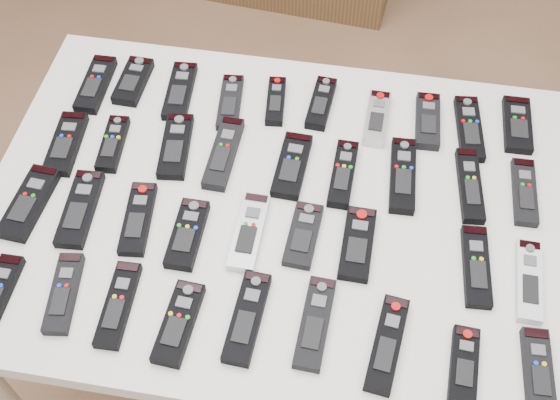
% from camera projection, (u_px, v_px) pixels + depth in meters
% --- Properties ---
extents(ground, '(4.00, 4.00, 0.00)m').
position_uv_depth(ground, '(303.00, 356.00, 2.10)').
color(ground, brown).
rests_on(ground, ground).
extents(table, '(1.25, 0.88, 0.78)m').
position_uv_depth(table, '(280.00, 221.00, 1.52)').
color(table, white).
rests_on(table, ground).
extents(remote_0, '(0.06, 0.18, 0.02)m').
position_uv_depth(remote_0, '(96.00, 84.00, 1.67)').
color(remote_0, black).
rests_on(remote_0, table).
extents(remote_1, '(0.06, 0.15, 0.02)m').
position_uv_depth(remote_1, '(133.00, 81.00, 1.67)').
color(remote_1, black).
rests_on(remote_1, table).
extents(remote_2, '(0.07, 0.18, 0.02)m').
position_uv_depth(remote_2, '(180.00, 91.00, 1.65)').
color(remote_2, black).
rests_on(remote_2, table).
extents(remote_3, '(0.07, 0.17, 0.02)m').
position_uv_depth(remote_3, '(230.00, 102.00, 1.63)').
color(remote_3, black).
rests_on(remote_3, table).
extents(remote_4, '(0.05, 0.14, 0.02)m').
position_uv_depth(remote_4, '(276.00, 101.00, 1.63)').
color(remote_4, black).
rests_on(remote_4, table).
extents(remote_5, '(0.06, 0.16, 0.02)m').
position_uv_depth(remote_5, '(321.00, 103.00, 1.63)').
color(remote_5, black).
rests_on(remote_5, table).
extents(remote_6, '(0.05, 0.16, 0.02)m').
position_uv_depth(remote_6, '(377.00, 119.00, 1.60)').
color(remote_6, '#B7B7BC').
rests_on(remote_6, table).
extents(remote_7, '(0.06, 0.16, 0.02)m').
position_uv_depth(remote_7, '(428.00, 121.00, 1.60)').
color(remote_7, black).
rests_on(remote_7, table).
extents(remote_8, '(0.07, 0.19, 0.02)m').
position_uv_depth(remote_8, '(469.00, 129.00, 1.58)').
color(remote_8, black).
rests_on(remote_8, table).
extents(remote_9, '(0.06, 0.16, 0.02)m').
position_uv_depth(remote_9, '(517.00, 125.00, 1.59)').
color(remote_9, black).
rests_on(remote_9, table).
extents(remote_10, '(0.07, 0.18, 0.02)m').
position_uv_depth(remote_10, '(66.00, 144.00, 1.56)').
color(remote_10, black).
rests_on(remote_10, table).
extents(remote_11, '(0.06, 0.16, 0.02)m').
position_uv_depth(remote_11, '(113.00, 144.00, 1.56)').
color(remote_11, black).
rests_on(remote_11, table).
extents(remote_12, '(0.08, 0.18, 0.02)m').
position_uv_depth(remote_12, '(176.00, 146.00, 1.55)').
color(remote_12, black).
rests_on(remote_12, table).
extents(remote_13, '(0.06, 0.20, 0.02)m').
position_uv_depth(remote_13, '(224.00, 153.00, 1.54)').
color(remote_13, black).
rests_on(remote_13, table).
extents(remote_14, '(0.07, 0.17, 0.02)m').
position_uv_depth(remote_14, '(292.00, 166.00, 1.52)').
color(remote_14, black).
rests_on(remote_14, table).
extents(remote_15, '(0.05, 0.17, 0.02)m').
position_uv_depth(remote_15, '(343.00, 174.00, 1.50)').
color(remote_15, black).
rests_on(remote_15, table).
extents(remote_16, '(0.06, 0.20, 0.02)m').
position_uv_depth(remote_16, '(403.00, 175.00, 1.50)').
color(remote_16, black).
rests_on(remote_16, table).
extents(remote_17, '(0.06, 0.19, 0.02)m').
position_uv_depth(remote_17, '(470.00, 185.00, 1.49)').
color(remote_17, black).
rests_on(remote_17, table).
extents(remote_18, '(0.05, 0.17, 0.02)m').
position_uv_depth(remote_18, '(524.00, 192.00, 1.48)').
color(remote_18, black).
rests_on(remote_18, table).
extents(remote_19, '(0.07, 0.19, 0.02)m').
position_uv_depth(remote_19, '(29.00, 203.00, 1.46)').
color(remote_19, black).
rests_on(remote_19, table).
extents(remote_20, '(0.07, 0.19, 0.02)m').
position_uv_depth(remote_20, '(80.00, 209.00, 1.45)').
color(remote_20, black).
rests_on(remote_20, table).
extents(remote_21, '(0.07, 0.18, 0.02)m').
position_uv_depth(remote_21, '(138.00, 219.00, 1.44)').
color(remote_21, black).
rests_on(remote_21, table).
extents(remote_22, '(0.06, 0.16, 0.02)m').
position_uv_depth(remote_22, '(187.00, 234.00, 1.41)').
color(remote_22, black).
rests_on(remote_22, table).
extents(remote_23, '(0.06, 0.18, 0.02)m').
position_uv_depth(remote_23, '(249.00, 232.00, 1.42)').
color(remote_23, '#B7B7BC').
rests_on(remote_23, table).
extents(remote_24, '(0.06, 0.15, 0.02)m').
position_uv_depth(remote_24, '(303.00, 235.00, 1.42)').
color(remote_24, black).
rests_on(remote_24, table).
extents(remote_25, '(0.06, 0.17, 0.02)m').
position_uv_depth(remote_25, '(357.00, 244.00, 1.40)').
color(remote_25, black).
rests_on(remote_25, table).
extents(remote_26, '(0.06, 0.18, 0.02)m').
position_uv_depth(remote_26, '(476.00, 266.00, 1.37)').
color(remote_26, black).
rests_on(remote_26, table).
extents(remote_27, '(0.05, 0.18, 0.02)m').
position_uv_depth(remote_27, '(529.00, 281.00, 1.35)').
color(remote_27, silver).
rests_on(remote_27, table).
extents(remote_29, '(0.07, 0.17, 0.02)m').
position_uv_depth(remote_29, '(64.00, 293.00, 1.34)').
color(remote_29, black).
rests_on(remote_29, table).
extents(remote_30, '(0.05, 0.18, 0.02)m').
position_uv_depth(remote_30, '(118.00, 305.00, 1.32)').
color(remote_30, black).
rests_on(remote_30, table).
extents(remote_31, '(0.06, 0.17, 0.02)m').
position_uv_depth(remote_31, '(179.00, 323.00, 1.30)').
color(remote_31, black).
rests_on(remote_31, table).
extents(remote_32, '(0.06, 0.19, 0.02)m').
position_uv_depth(remote_32, '(247.00, 318.00, 1.30)').
color(remote_32, black).
rests_on(remote_32, table).
extents(remote_33, '(0.06, 0.19, 0.02)m').
position_uv_depth(remote_33, '(315.00, 323.00, 1.30)').
color(remote_33, black).
rests_on(remote_33, table).
extents(remote_34, '(0.07, 0.19, 0.02)m').
position_uv_depth(remote_34, '(387.00, 344.00, 1.27)').
color(remote_34, black).
rests_on(remote_34, table).
extents(remote_35, '(0.05, 0.15, 0.02)m').
position_uv_depth(remote_35, '(464.00, 365.00, 1.25)').
color(remote_35, black).
rests_on(remote_35, table).
extents(remote_36, '(0.06, 0.16, 0.02)m').
position_uv_depth(remote_36, '(538.00, 371.00, 1.24)').
color(remote_36, black).
rests_on(remote_36, table).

